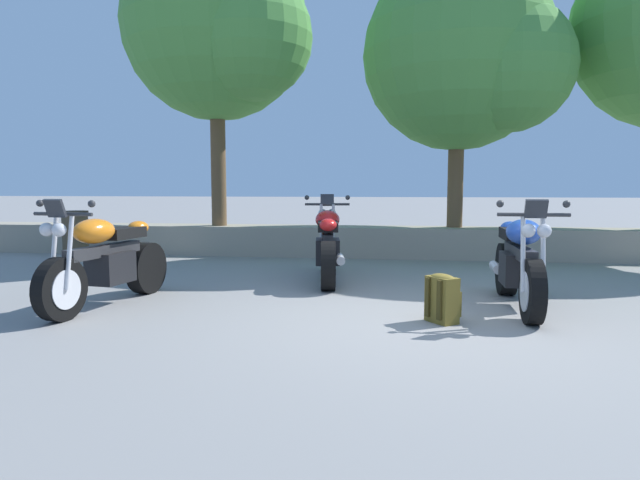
{
  "coord_description": "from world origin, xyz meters",
  "views": [
    {
      "loc": [
        -0.2,
        -5.35,
        1.3
      ],
      "look_at": [
        -1.12,
        1.2,
        0.65
      ],
      "focal_mm": 30.96,
      "sensor_mm": 36.0,
      "label": 1
    }
  ],
  "objects_px": {
    "motorcycle_orange_near_left": "(106,262)",
    "leafy_tree_far_left": "(223,29)",
    "rider_backpack": "(443,297)",
    "motorcycle_red_centre": "(328,245)",
    "motorcycle_blue_far_right": "(519,263)",
    "trash_bin": "(75,235)",
    "leafy_tree_mid_left": "(469,57)"
  },
  "relations": [
    {
      "from": "rider_backpack",
      "to": "trash_bin",
      "type": "height_order",
      "value": "trash_bin"
    },
    {
      "from": "rider_backpack",
      "to": "motorcycle_orange_near_left",
      "type": "bearing_deg",
      "value": 176.24
    },
    {
      "from": "rider_backpack",
      "to": "leafy_tree_far_left",
      "type": "height_order",
      "value": "leafy_tree_far_left"
    },
    {
      "from": "motorcycle_orange_near_left",
      "to": "rider_backpack",
      "type": "bearing_deg",
      "value": -3.76
    },
    {
      "from": "motorcycle_blue_far_right",
      "to": "trash_bin",
      "type": "distance_m",
      "value": 7.59
    },
    {
      "from": "motorcycle_orange_near_left",
      "to": "leafy_tree_mid_left",
      "type": "xyz_separation_m",
      "value": [
        4.31,
        4.65,
        3.06
      ]
    },
    {
      "from": "motorcycle_blue_far_right",
      "to": "trash_bin",
      "type": "bearing_deg",
      "value": 156.42
    },
    {
      "from": "motorcycle_blue_far_right",
      "to": "leafy_tree_far_left",
      "type": "bearing_deg",
      "value": 138.5
    },
    {
      "from": "motorcycle_red_centre",
      "to": "motorcycle_blue_far_right",
      "type": "distance_m",
      "value": 2.66
    },
    {
      "from": "leafy_tree_mid_left",
      "to": "trash_bin",
      "type": "xyz_separation_m",
      "value": [
        -6.87,
        -1.11,
        -3.11
      ]
    },
    {
      "from": "motorcycle_red_centre",
      "to": "motorcycle_orange_near_left",
      "type": "bearing_deg",
      "value": -137.87
    },
    {
      "from": "motorcycle_blue_far_right",
      "to": "leafy_tree_mid_left",
      "type": "distance_m",
      "value": 5.15
    },
    {
      "from": "rider_backpack",
      "to": "trash_bin",
      "type": "xyz_separation_m",
      "value": [
        -6.11,
        3.78,
        0.19
      ]
    },
    {
      "from": "motorcycle_red_centre",
      "to": "motorcycle_blue_far_right",
      "type": "relative_size",
      "value": 1.0
    },
    {
      "from": "motorcycle_red_centre",
      "to": "leafy_tree_mid_left",
      "type": "height_order",
      "value": "leafy_tree_mid_left"
    },
    {
      "from": "motorcycle_red_centre",
      "to": "leafy_tree_far_left",
      "type": "xyz_separation_m",
      "value": [
        -2.24,
        2.5,
        3.65
      ]
    },
    {
      "from": "motorcycle_red_centre",
      "to": "leafy_tree_far_left",
      "type": "distance_m",
      "value": 4.96
    },
    {
      "from": "rider_backpack",
      "to": "motorcycle_red_centre",
      "type": "bearing_deg",
      "value": 122.15
    },
    {
      "from": "motorcycle_orange_near_left",
      "to": "rider_backpack",
      "type": "relative_size",
      "value": 4.39
    },
    {
      "from": "motorcycle_orange_near_left",
      "to": "motorcycle_blue_far_right",
      "type": "distance_m",
      "value": 4.43
    },
    {
      "from": "trash_bin",
      "to": "rider_backpack",
      "type": "bearing_deg",
      "value": -31.75
    },
    {
      "from": "motorcycle_blue_far_right",
      "to": "rider_backpack",
      "type": "relative_size",
      "value": 4.39
    },
    {
      "from": "leafy_tree_far_left",
      "to": "motorcycle_red_centre",
      "type": "bearing_deg",
      "value": -48.13
    },
    {
      "from": "motorcycle_blue_far_right",
      "to": "rider_backpack",
      "type": "height_order",
      "value": "motorcycle_blue_far_right"
    },
    {
      "from": "rider_backpack",
      "to": "trash_bin",
      "type": "relative_size",
      "value": 0.55
    },
    {
      "from": "motorcycle_blue_far_right",
      "to": "rider_backpack",
      "type": "distance_m",
      "value": 1.15
    },
    {
      "from": "rider_backpack",
      "to": "leafy_tree_mid_left",
      "type": "bearing_deg",
      "value": 81.12
    },
    {
      "from": "motorcycle_orange_near_left",
      "to": "trash_bin",
      "type": "xyz_separation_m",
      "value": [
        -2.56,
        3.55,
        -0.05
      ]
    },
    {
      "from": "trash_bin",
      "to": "leafy_tree_far_left",
      "type": "bearing_deg",
      "value": 20.27
    },
    {
      "from": "motorcycle_orange_near_left",
      "to": "leafy_tree_far_left",
      "type": "distance_m",
      "value": 5.77
    },
    {
      "from": "motorcycle_red_centre",
      "to": "leafy_tree_far_left",
      "type": "relative_size",
      "value": 0.38
    },
    {
      "from": "motorcycle_blue_far_right",
      "to": "trash_bin",
      "type": "relative_size",
      "value": 2.4
    }
  ]
}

